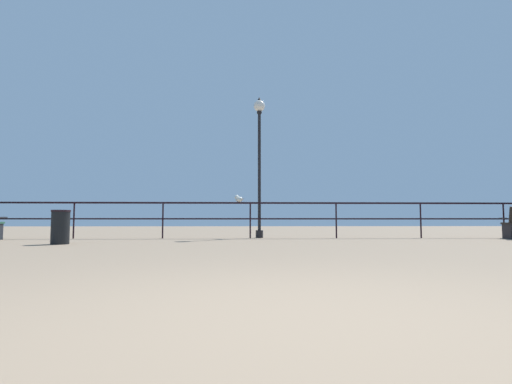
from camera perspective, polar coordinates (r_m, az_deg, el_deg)
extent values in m
plane|color=#846F58|center=(2.09, 5.31, -18.71)|extent=(60.00, 60.00, 0.00)
cube|color=black|center=(11.11, -0.85, -1.63)|extent=(19.93, 0.05, 0.05)
cube|color=black|center=(11.10, -0.85, -3.98)|extent=(19.93, 0.04, 0.04)
cylinder|color=black|center=(12.06, -25.31, -3.84)|extent=(0.04, 0.04, 1.01)
cylinder|color=black|center=(11.32, -13.60, -4.12)|extent=(0.04, 0.04, 1.01)
cylinder|color=black|center=(11.10, -0.85, -4.24)|extent=(0.04, 0.04, 1.01)
cylinder|color=black|center=(11.43, 11.76, -4.15)|extent=(0.04, 0.04, 1.01)
cylinder|color=black|center=(12.27, 23.15, -3.90)|extent=(0.04, 0.04, 1.01)
cylinder|color=black|center=(13.52, 32.75, -3.57)|extent=(0.04, 0.04, 1.01)
cube|color=#22252A|center=(12.34, -33.34, -3.16)|extent=(0.05, 0.36, 0.04)
cube|color=black|center=(12.78, 33.10, -4.87)|extent=(0.06, 0.40, 0.43)
cube|color=black|center=(12.92, 32.63, -3.30)|extent=(0.05, 0.31, 0.04)
cylinder|color=black|center=(11.39, 0.50, -6.23)|extent=(0.22, 0.22, 0.22)
cylinder|color=black|center=(11.47, 0.50, 3.09)|extent=(0.09, 0.09, 3.50)
cylinder|color=black|center=(11.83, 0.49, 11.67)|extent=(0.15, 0.15, 0.06)
sphere|color=silver|center=(11.89, 0.49, 12.60)|extent=(0.34, 0.34, 0.34)
cone|color=black|center=(11.95, 0.49, 13.62)|extent=(0.11, 0.11, 0.10)
ellipsoid|color=silver|center=(11.11, -2.51, -1.10)|extent=(0.29, 0.33, 0.16)
ellipsoid|color=gray|center=(11.11, -2.50, -0.98)|extent=(0.24, 0.28, 0.05)
sphere|color=silver|center=(11.22, -2.85, -0.77)|extent=(0.13, 0.13, 0.13)
cone|color=gold|center=(11.29, -3.07, -0.79)|extent=(0.07, 0.07, 0.05)
cube|color=gray|center=(10.98, -2.08, -1.02)|extent=(0.11, 0.12, 0.02)
cylinder|color=black|center=(9.42, -26.92, -4.76)|extent=(0.38, 0.38, 0.70)
cylinder|color=black|center=(9.42, -26.84, -2.50)|extent=(0.39, 0.39, 0.04)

